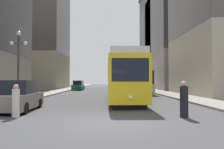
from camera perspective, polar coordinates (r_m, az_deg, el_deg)
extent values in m
plane|color=#424244|center=(9.69, -1.04, -12.25)|extent=(200.00, 200.00, 0.00)
cube|color=gray|center=(50.19, -10.73, -3.51)|extent=(2.96, 120.00, 0.15)
cube|color=gray|center=(50.22, 7.75, -3.52)|extent=(2.96, 120.00, 0.15)
cube|color=black|center=(20.61, 2.65, -6.08)|extent=(2.33, 13.41, 0.35)
cube|color=gold|center=(20.55, 2.64, -1.28)|extent=(2.73, 14.58, 3.10)
cube|color=black|center=(20.57, 2.64, 0.66)|extent=(2.75, 14.00, 1.08)
cube|color=silver|center=(20.64, 2.63, 3.64)|extent=(2.52, 14.29, 0.44)
cube|color=black|center=(13.33, 4.67, 1.22)|extent=(2.21, 0.10, 1.40)
sphere|color=#F2EACC|center=(13.28, 4.72, -5.87)|extent=(0.24, 0.24, 0.24)
cube|color=black|center=(33.93, 6.50, -4.30)|extent=(2.20, 11.71, 0.35)
cube|color=#B7B7BA|center=(33.89, 6.49, -1.38)|extent=(2.59, 12.73, 3.10)
cube|color=black|center=(33.89, 6.49, -0.47)|extent=(2.62, 12.22, 1.30)
cube|color=black|center=(27.62, 8.31, -0.70)|extent=(2.30, 0.09, 1.71)
cylinder|color=black|center=(16.11, -23.87, -6.69)|extent=(0.20, 0.64, 0.64)
cylinder|color=black|center=(12.94, -21.16, -8.02)|extent=(0.20, 0.64, 0.64)
cylinder|color=black|center=(15.59, -17.94, -6.93)|extent=(0.20, 0.64, 0.64)
cube|color=slate|center=(14.49, -22.65, -6.18)|extent=(1.91, 4.52, 0.84)
cube|color=black|center=(14.55, -22.47, -2.93)|extent=(1.64, 2.50, 0.80)
cylinder|color=black|center=(41.37, -10.08, -3.59)|extent=(0.21, 0.65, 0.64)
cylinder|color=black|center=(44.15, -9.38, -3.47)|extent=(0.21, 0.65, 0.64)
cylinder|color=black|center=(41.07, -7.73, -3.62)|extent=(0.21, 0.65, 0.64)
cylinder|color=black|center=(43.88, -7.17, -3.49)|extent=(0.21, 0.65, 0.64)
cube|color=#14512D|center=(42.60, -8.58, -3.16)|extent=(2.00, 4.65, 0.84)
cube|color=black|center=(42.70, -8.55, -2.06)|extent=(1.69, 2.58, 0.80)
cylinder|color=beige|center=(12.05, -23.25, -6.70)|extent=(0.36, 0.36, 1.38)
sphere|color=tan|center=(12.01, -23.21, -2.89)|extent=(0.25, 0.25, 0.25)
cylinder|color=black|center=(11.52, 17.85, -6.66)|extent=(0.40, 0.40, 1.52)
sphere|color=tan|center=(11.47, 17.82, -2.27)|extent=(0.27, 0.27, 0.27)
cylinder|color=#333338|center=(19.63, -22.72, 1.53)|extent=(0.16, 0.16, 5.34)
sphere|color=white|center=(19.98, -22.64, 9.66)|extent=(0.36, 0.36, 0.36)
sphere|color=white|center=(20.04, -24.14, 7.32)|extent=(0.31, 0.31, 0.31)
sphere|color=white|center=(19.65, -21.15, 7.46)|extent=(0.31, 0.31, 0.31)
cube|color=#333338|center=(19.84, -22.66, 7.39)|extent=(1.10, 0.06, 0.06)
cube|color=gray|center=(55.01, -19.26, 12.56)|extent=(13.74, 15.87, 30.28)
cube|color=#494440|center=(55.40, -19.24, 14.07)|extent=(13.78, 15.91, 18.17)
cube|color=#A89E8E|center=(50.10, 18.35, 13.16)|extent=(14.01, 17.59, 28.93)
cube|color=#544F4E|center=(50.48, 18.33, 14.74)|extent=(14.05, 17.63, 17.36)
cube|color=slate|center=(58.44, 14.30, 8.52)|extent=(12.40, 15.52, 23.98)
cube|color=#3D3838|center=(58.66, 14.30, 9.68)|extent=(12.44, 15.56, 14.39)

